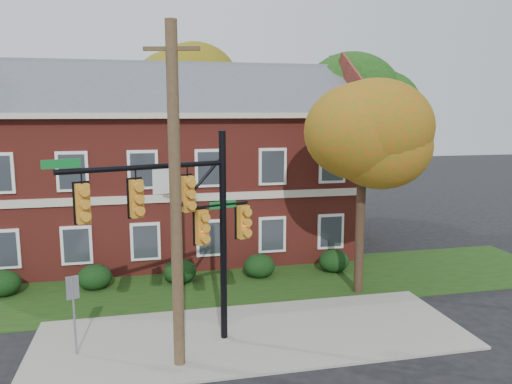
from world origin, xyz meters
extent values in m
plane|color=black|center=(0.00, 0.00, 0.00)|extent=(120.00, 120.00, 0.00)
cube|color=gray|center=(0.00, 1.00, 0.04)|extent=(14.00, 5.00, 0.08)
cube|color=#193811|center=(0.00, 6.00, 0.02)|extent=(30.00, 6.00, 0.04)
cube|color=maroon|center=(-2.00, 12.00, 3.50)|extent=(18.00, 8.00, 7.00)
cube|color=beige|center=(-2.00, 12.00, 7.12)|extent=(18.80, 8.80, 0.24)
cube|color=beige|center=(-2.00, 7.97, 3.50)|extent=(18.00, 0.12, 0.35)
ellipsoid|color=black|center=(-9.00, 6.70, 0.53)|extent=(1.40, 1.26, 1.05)
ellipsoid|color=black|center=(-5.50, 6.70, 0.53)|extent=(1.40, 1.26, 1.05)
ellipsoid|color=black|center=(-2.00, 6.70, 0.53)|extent=(1.40, 1.26, 1.05)
ellipsoid|color=black|center=(1.50, 6.70, 0.53)|extent=(1.40, 1.26, 1.05)
ellipsoid|color=black|center=(5.00, 6.70, 0.53)|extent=(1.40, 1.26, 1.05)
cylinder|color=black|center=(5.00, 4.00, 2.88)|extent=(0.36, 0.36, 5.76)
ellipsoid|color=#C94A11|center=(5.00, 4.00, 6.48)|extent=(4.25, 4.25, 3.60)
ellipsoid|color=#C94A11|center=(5.62, 3.62, 7.08)|extent=(3.50, 3.50, 3.00)
cylinder|color=black|center=(9.00, 13.00, 3.52)|extent=(0.36, 0.36, 7.04)
ellipsoid|color=#11390F|center=(9.00, 13.00, 7.92)|extent=(5.95, 5.95, 5.04)
ellipsoid|color=#11390F|center=(9.88, 12.47, 8.52)|extent=(4.90, 4.90, 4.20)
cylinder|color=black|center=(-1.00, 20.00, 3.84)|extent=(0.36, 0.36, 7.68)
ellipsoid|color=#A2500D|center=(-1.00, 20.00, 8.64)|extent=(6.46, 6.46, 5.47)
ellipsoid|color=#A2500D|center=(-0.05, 19.43, 9.24)|extent=(5.32, 5.32, 4.56)
cylinder|color=gray|center=(-1.00, 0.82, 0.08)|extent=(0.54, 0.54, 0.15)
cylinder|color=black|center=(-1.00, 0.82, 3.37)|extent=(0.27, 0.27, 6.73)
cylinder|color=black|center=(-3.27, 0.04, 5.77)|extent=(4.60, 1.70, 0.15)
cylinder|color=black|center=(-1.00, 0.82, 4.47)|extent=(1.66, 0.63, 0.08)
cube|color=orange|center=(-4.91, -0.52, 4.90)|extent=(0.49, 0.41, 1.12)
cube|color=orange|center=(-3.55, -0.05, 4.90)|extent=(0.49, 0.41, 1.12)
cube|color=orange|center=(-2.09, 0.45, 4.90)|extent=(0.49, 0.41, 1.12)
cube|color=silver|center=(-2.82, 0.20, 5.34)|extent=(0.56, 0.22, 0.72)
cube|color=#0E6A25|center=(-5.37, -0.67, 5.98)|extent=(0.92, 0.35, 0.23)
cube|color=orange|center=(-1.68, 0.59, 3.85)|extent=(0.49, 0.41, 1.12)
cube|color=orange|center=(-0.32, 1.06, 3.85)|extent=(0.49, 0.41, 1.12)
cube|color=#0E6A25|center=(-1.00, 0.82, 4.47)|extent=(0.88, 0.33, 0.22)
cylinder|color=#44331F|center=(-2.50, -0.41, 4.84)|extent=(0.40, 0.40, 9.67)
cube|color=#44331F|center=(-2.50, -0.41, 8.92)|extent=(1.48, 0.50, 0.11)
cylinder|color=slate|center=(-5.50, 0.82, 1.25)|extent=(0.09, 0.09, 2.51)
cube|color=slate|center=(-5.50, 0.82, 2.17)|extent=(0.36, 0.17, 0.71)
camera|label=1|loc=(-3.26, -14.05, 7.30)|focal=35.00mm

